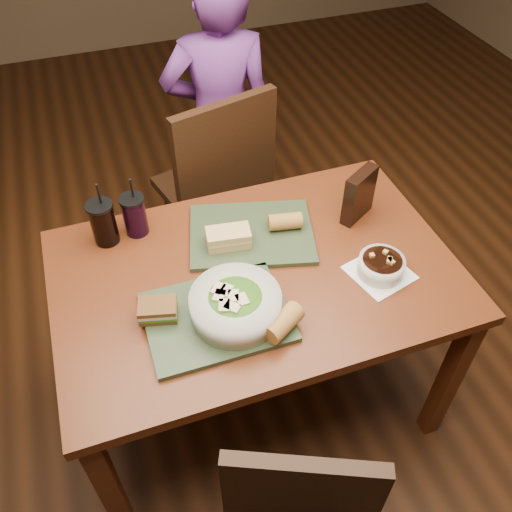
# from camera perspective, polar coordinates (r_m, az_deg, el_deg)

# --- Properties ---
(ground) EXTENTS (6.00, 6.00, 0.00)m
(ground) POSITION_cam_1_polar(r_m,az_deg,el_deg) (2.36, 0.00, -14.08)
(ground) COLOR #381C0B
(ground) RESTS_ON ground
(dining_table) EXTENTS (1.30, 0.85, 0.75)m
(dining_table) POSITION_cam_1_polar(r_m,az_deg,el_deg) (1.83, 0.00, -3.53)
(dining_table) COLOR #572711
(dining_table) RESTS_ON ground
(chair_far) EXTENTS (0.54, 0.55, 1.03)m
(chair_far) POSITION_cam_1_polar(r_m,az_deg,el_deg) (2.38, -3.73, 7.46)
(chair_far) COLOR black
(chair_far) RESTS_ON ground
(diner) EXTENTS (0.55, 0.40, 1.39)m
(diner) POSITION_cam_1_polar(r_m,az_deg,el_deg) (2.57, -3.78, 13.85)
(diner) COLOR #682E7F
(diner) RESTS_ON ground
(tray_near) EXTENTS (0.42, 0.32, 0.02)m
(tray_near) POSITION_cam_1_polar(r_m,az_deg,el_deg) (1.63, -4.14, -6.42)
(tray_near) COLOR #2C3B23
(tray_near) RESTS_ON dining_table
(tray_far) EXTENTS (0.49, 0.42, 0.02)m
(tray_far) POSITION_cam_1_polar(r_m,az_deg,el_deg) (1.87, -0.48, 2.34)
(tray_far) COLOR #2C3B23
(tray_far) RESTS_ON dining_table
(salad_bowl) EXTENTS (0.27, 0.27, 0.09)m
(salad_bowl) POSITION_cam_1_polar(r_m,az_deg,el_deg) (1.59, -2.18, -5.04)
(salad_bowl) COLOR silver
(salad_bowl) RESTS_ON tray_near
(soup_bowl) EXTENTS (0.22, 0.22, 0.07)m
(soup_bowl) POSITION_cam_1_polar(r_m,az_deg,el_deg) (1.77, 13.03, -1.02)
(soup_bowl) COLOR white
(soup_bowl) RESTS_ON dining_table
(sandwich_near) EXTENTS (0.13, 0.10, 0.05)m
(sandwich_near) POSITION_cam_1_polar(r_m,az_deg,el_deg) (1.62, -10.30, -5.63)
(sandwich_near) COLOR #593819
(sandwich_near) RESTS_ON tray_near
(sandwich_far) EXTENTS (0.16, 0.10, 0.06)m
(sandwich_far) POSITION_cam_1_polar(r_m,az_deg,el_deg) (1.80, -2.92, 1.96)
(sandwich_far) COLOR tan
(sandwich_far) RESTS_ON tray_far
(baguette_near) EXTENTS (0.14, 0.12, 0.06)m
(baguette_near) POSITION_cam_1_polar(r_m,az_deg,el_deg) (1.56, 2.87, -7.02)
(baguette_near) COLOR #AD7533
(baguette_near) RESTS_ON tray_near
(baguette_far) EXTENTS (0.12, 0.08, 0.06)m
(baguette_far) POSITION_cam_1_polar(r_m,az_deg,el_deg) (1.86, 3.08, 3.65)
(baguette_far) COLOR #AD7533
(baguette_far) RESTS_ON tray_far
(cup_cola) EXTENTS (0.09, 0.09, 0.25)m
(cup_cola) POSITION_cam_1_polar(r_m,az_deg,el_deg) (1.88, -15.77, 3.40)
(cup_cola) COLOR black
(cup_cola) RESTS_ON dining_table
(cup_berry) EXTENTS (0.08, 0.08, 0.23)m
(cup_berry) POSITION_cam_1_polar(r_m,az_deg,el_deg) (1.89, -12.67, 4.24)
(cup_berry) COLOR black
(cup_berry) RESTS_ON dining_table
(chip_bag) EXTENTS (0.15, 0.11, 0.19)m
(chip_bag) POSITION_cam_1_polar(r_m,az_deg,el_deg) (1.93, 10.80, 6.32)
(chip_bag) COLOR black
(chip_bag) RESTS_ON dining_table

